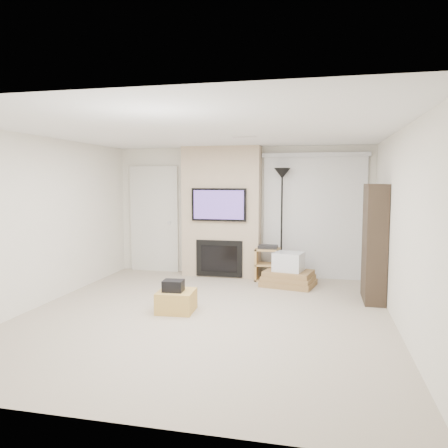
% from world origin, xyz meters
% --- Properties ---
extents(floor, '(5.00, 5.50, 0.00)m').
position_xyz_m(floor, '(0.00, 0.00, 0.00)').
color(floor, '#B9AA95').
rests_on(floor, ground).
extents(ceiling, '(5.00, 5.50, 0.00)m').
position_xyz_m(ceiling, '(0.00, 0.00, 2.50)').
color(ceiling, white).
rests_on(ceiling, wall_back).
extents(wall_back, '(5.00, 0.00, 2.50)m').
position_xyz_m(wall_back, '(0.00, 2.75, 1.25)').
color(wall_back, white).
rests_on(wall_back, ground).
extents(wall_front, '(5.00, 0.00, 2.50)m').
position_xyz_m(wall_front, '(0.00, -2.75, 1.25)').
color(wall_front, white).
rests_on(wall_front, ground).
extents(wall_left, '(0.00, 5.50, 2.50)m').
position_xyz_m(wall_left, '(-2.50, 0.00, 1.25)').
color(wall_left, white).
rests_on(wall_left, ground).
extents(wall_right, '(0.00, 5.50, 2.50)m').
position_xyz_m(wall_right, '(2.50, 0.00, 1.25)').
color(wall_right, white).
rests_on(wall_right, ground).
extents(hvac_vent, '(0.35, 0.18, 0.01)m').
position_xyz_m(hvac_vent, '(0.40, 0.80, 2.50)').
color(hvac_vent, silver).
rests_on(hvac_vent, ceiling).
extents(ottoman, '(0.53, 0.53, 0.30)m').
position_xyz_m(ottoman, '(-0.44, 0.08, 0.15)').
color(ottoman, tan).
rests_on(ottoman, floor).
extents(black_bag, '(0.29, 0.24, 0.16)m').
position_xyz_m(black_bag, '(-0.47, 0.04, 0.38)').
color(black_bag, black).
rests_on(black_bag, ottoman).
extents(fireplace_wall, '(1.50, 0.47, 2.50)m').
position_xyz_m(fireplace_wall, '(-0.35, 2.54, 1.24)').
color(fireplace_wall, '#C2A98B').
rests_on(fireplace_wall, floor).
extents(entry_door, '(1.02, 0.11, 2.14)m').
position_xyz_m(entry_door, '(-1.80, 2.71, 1.05)').
color(entry_door, silver).
rests_on(entry_door, floor).
extents(vertical_blinds, '(1.98, 0.10, 2.37)m').
position_xyz_m(vertical_blinds, '(1.40, 2.70, 1.27)').
color(vertical_blinds, silver).
rests_on(vertical_blinds, floor).
extents(floor_lamp, '(0.31, 0.31, 2.08)m').
position_xyz_m(floor_lamp, '(0.81, 2.50, 1.64)').
color(floor_lamp, black).
rests_on(floor_lamp, floor).
extents(av_stand, '(0.45, 0.38, 0.66)m').
position_xyz_m(av_stand, '(0.58, 2.31, 0.35)').
color(av_stand, tan).
rests_on(av_stand, floor).
extents(box_stack, '(1.01, 0.85, 0.60)m').
position_xyz_m(box_stack, '(0.99, 1.97, 0.23)').
color(box_stack, '#9A7445').
rests_on(box_stack, floor).
extents(bookshelf, '(0.30, 0.80, 1.80)m').
position_xyz_m(bookshelf, '(2.34, 1.30, 0.90)').
color(bookshelf, '#2C2218').
rests_on(bookshelf, floor).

